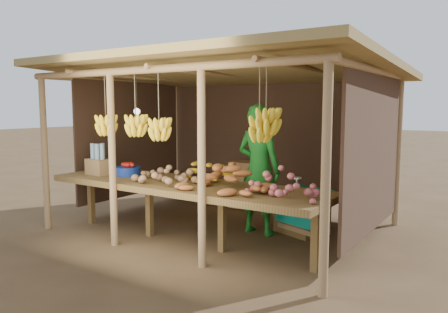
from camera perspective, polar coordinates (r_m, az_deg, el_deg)
The scene contains 13 objects.
ground at distance 6.57m, azimuth -0.00°, elevation -9.13°, with size 60.00×60.00×0.00m, color brown.
stall_structure at distance 6.20m, azimuth -0.14°, elevation 7.71°, with size 4.70×3.50×2.43m.
counter at distance 5.66m, azimuth -5.32°, elevation -4.05°, with size 3.90×1.05×0.80m.
potato_heap at distance 5.68m, azimuth -8.19°, elevation -1.57°, with size 0.85×0.51×0.36m, color #9A734F, non-canonical shape.
sweet_potato_heap at distance 5.06m, azimuth 0.41°, elevation -2.50°, with size 1.00×0.60×0.36m, color #AD622C, non-canonical shape.
onion_heap at distance 4.67m, azimuth 6.94°, elevation -3.33°, with size 0.86×0.52×0.36m, color #BB5B5B, non-canonical shape.
banana_pile at distance 5.91m, azimuth -2.66°, elevation -1.25°, with size 0.67×0.40×0.35m, color yellow, non-canonical shape.
tomato_basin at distance 6.36m, azimuth -12.41°, elevation -1.75°, with size 0.35×0.35×0.18m.
bottle_box at distance 6.56m, azimuth -15.88°, elevation -0.74°, with size 0.38×0.31×0.45m.
vendor at distance 6.08m, azimuth 4.58°, elevation -1.71°, with size 0.66×0.43×1.81m, color #186F20.
tarp_crate at distance 6.29m, azimuth 10.14°, elevation -6.84°, with size 0.83×0.78×0.81m.
carton_stack at distance 7.75m, azimuth 1.72°, elevation -4.02°, with size 1.08×0.43×0.81m.
burlap_sacks at distance 8.30m, azimuth -3.95°, elevation -3.83°, with size 0.92×0.48×0.65m.
Camera 1 is at (3.49, -5.28, 1.77)m, focal length 35.00 mm.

